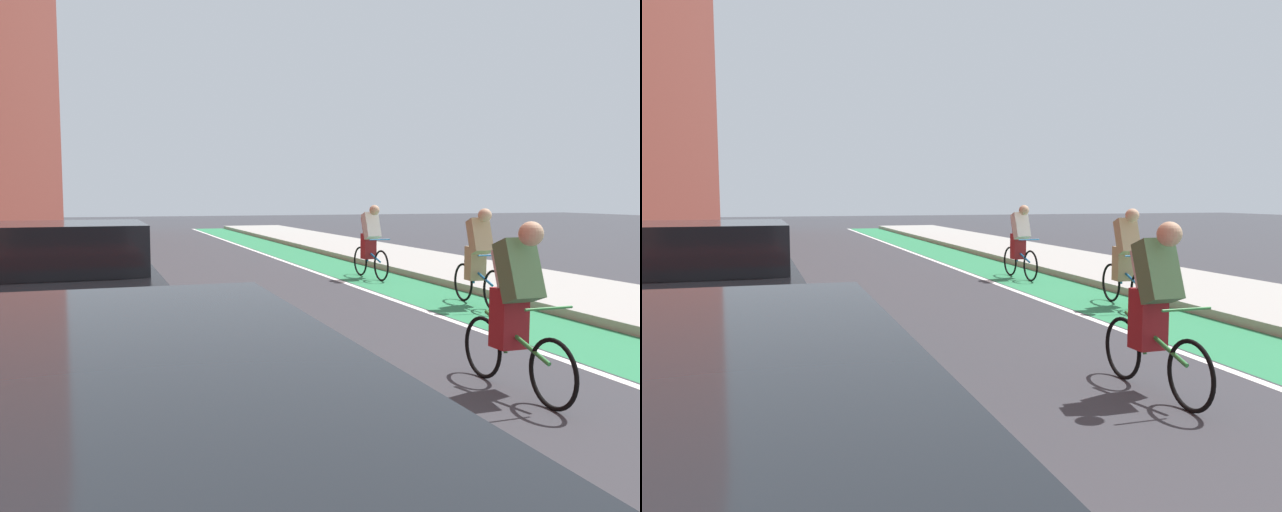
{
  "view_description": "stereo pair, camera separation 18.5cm",
  "coord_description": "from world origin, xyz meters",
  "views": [
    {
      "loc": [
        -2.55,
        2.72,
        1.82
      ],
      "look_at": [
        -0.12,
        9.91,
        1.11
      ],
      "focal_mm": 36.76,
      "sensor_mm": 36.0,
      "label": 1
    },
    {
      "loc": [
        -2.37,
        2.66,
        1.82
      ],
      "look_at": [
        -0.12,
        9.91,
        1.11
      ],
      "focal_mm": 36.76,
      "sensor_mm": 36.0,
      "label": 2
    }
  ],
  "objects": [
    {
      "name": "parked_sedan_black",
      "position": [
        -2.92,
        10.19,
        0.79
      ],
      "size": [
        1.96,
        4.31,
        1.53
      ],
      "color": "black",
      "rests_on": "ground"
    },
    {
      "name": "cyclist_trailing",
      "position": [
        3.32,
        12.0,
        0.81
      ],
      "size": [
        0.48,
        1.71,
        1.61
      ],
      "color": "black",
      "rests_on": "ground"
    },
    {
      "name": "sidewalk_right",
      "position": [
        5.52,
        18.36,
        0.07
      ],
      "size": [
        3.1,
        40.72,
        0.14
      ],
      "primitive_type": "cube",
      "color": "#A8A59E",
      "rests_on": "ground"
    },
    {
      "name": "lane_divider_stripe",
      "position": [
        2.27,
        18.36,
        0.0
      ],
      "size": [
        0.12,
        40.72,
        0.0
      ],
      "primitive_type": "cube",
      "color": "white",
      "rests_on": "ground"
    },
    {
      "name": "ground_plane",
      "position": [
        0.0,
        16.36,
        0.0
      ],
      "size": [
        89.59,
        89.59,
        0.0
      ],
      "primitive_type": "plane",
      "color": "#38383D"
    },
    {
      "name": "bike_lane_paint",
      "position": [
        3.17,
        18.36,
        0.0
      ],
      "size": [
        1.6,
        40.72,
        0.0
      ],
      "primitive_type": "cube",
      "color": "#2D8451",
      "rests_on": "ground"
    },
    {
      "name": "cyclist_far",
      "position": [
        3.07,
        15.93,
        0.85
      ],
      "size": [
        0.48,
        1.71,
        1.61
      ],
      "color": "black",
      "rests_on": "ground"
    },
    {
      "name": "cyclist_mid",
      "position": [
        1.04,
        7.76,
        0.84
      ],
      "size": [
        0.48,
        1.67,
        1.59
      ],
      "color": "black",
      "rests_on": "ground"
    }
  ]
}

